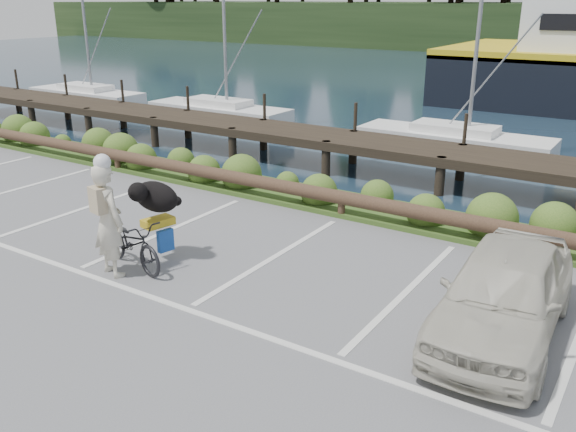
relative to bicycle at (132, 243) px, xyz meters
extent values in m
plane|color=#5E5E61|center=(1.86, -0.29, -0.45)|extent=(72.00, 72.00, 0.00)
cube|color=#3D5B21|center=(1.86, 5.01, -0.40)|extent=(34.00, 1.60, 0.10)
imported|color=black|center=(0.00, 0.00, 0.00)|extent=(1.82, 0.96, 0.91)
imported|color=beige|center=(-0.09, -0.39, 0.53)|extent=(0.80, 0.62, 1.97)
ellipsoid|color=black|center=(0.12, 0.54, 0.73)|extent=(0.66, 1.04, 0.55)
imported|color=beige|center=(6.08, 1.17, 0.20)|extent=(1.73, 3.91, 1.31)
camera|label=1|loc=(7.69, -6.82, 4.05)|focal=38.00mm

